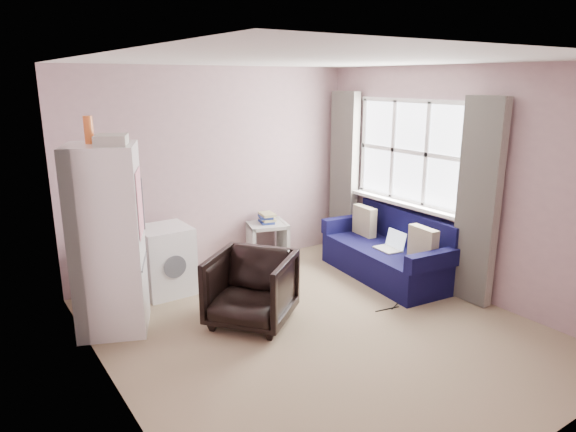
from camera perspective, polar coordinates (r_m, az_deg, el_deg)
name	(u,v)px	position (r m, az deg, el deg)	size (l,w,h in m)	color
room	(322,204)	(4.66, 3.78, 1.39)	(3.84, 4.24, 2.54)	#968062
armchair	(251,285)	(5.08, -4.11, -7.71)	(0.76, 0.71, 0.78)	black
fridge	(108,239)	(5.06, -19.37, -2.42)	(0.80, 0.80, 2.03)	white
washing_machine	(165,259)	(5.92, -13.46, -4.63)	(0.54, 0.56, 0.77)	white
side_table	(267,239)	(6.72, -2.38, -2.60)	(0.61, 0.61, 0.67)	#A8A9A5
sofa	(391,253)	(6.41, 11.36, -4.05)	(0.98, 1.85, 0.79)	#0D0C39
window_dressing	(402,185)	(6.36, 12.56, 3.39)	(0.17, 2.62, 2.18)	white
floor_cables	(392,307)	(5.65, 11.47, -9.83)	(0.45, 0.13, 0.01)	black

